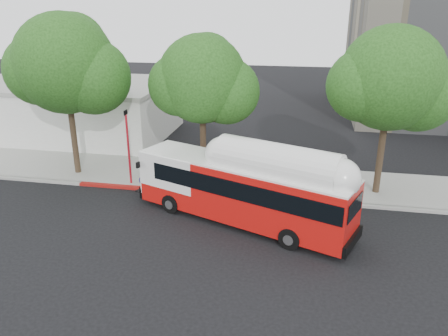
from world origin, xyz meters
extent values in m
plane|color=black|center=(0.00, 0.00, 0.00)|extent=(120.00, 120.00, 0.00)
cube|color=gray|center=(0.00, 6.50, 0.07)|extent=(60.00, 5.00, 0.15)
cube|color=gray|center=(0.00, 3.90, 0.07)|extent=(60.00, 0.30, 0.15)
cube|color=maroon|center=(-3.00, 3.90, 0.08)|extent=(10.00, 0.32, 0.16)
cylinder|color=#2D2116|center=(-9.00, 5.50, 3.04)|extent=(0.36, 0.36, 6.08)
sphere|color=#1B3E11|center=(-9.00, 5.50, 6.84)|extent=(5.80, 5.80, 5.80)
sphere|color=#1B3E11|center=(-7.41, 5.70, 6.08)|extent=(4.35, 4.35, 4.35)
cylinder|color=#2D2116|center=(-1.00, 6.00, 2.72)|extent=(0.36, 0.36, 5.44)
sphere|color=#1B3E11|center=(-1.00, 6.00, 6.12)|extent=(5.00, 5.00, 5.00)
sphere|color=#1B3E11|center=(0.38, 6.20, 5.44)|extent=(3.75, 3.75, 3.75)
cylinder|color=#2D2116|center=(9.00, 5.80, 2.88)|extent=(0.36, 0.36, 5.76)
sphere|color=#1B3E11|center=(9.00, 5.80, 6.48)|extent=(5.40, 5.40, 5.40)
sphere|color=#1B3E11|center=(10.48, 6.00, 5.76)|extent=(4.05, 4.05, 4.05)
cube|color=silver|center=(-14.00, 14.00, 2.00)|extent=(16.00, 10.00, 4.00)
cube|color=gray|center=(-14.00, 14.00, 4.10)|extent=(16.20, 10.20, 0.30)
cube|color=red|center=(2.06, 1.08, 1.63)|extent=(10.93, 6.19, 2.62)
cube|color=black|center=(2.48, 0.91, 2.17)|extent=(9.95, 5.84, 0.86)
cube|color=white|center=(2.06, 1.08, 2.97)|extent=(10.91, 6.12, 0.09)
cube|color=white|center=(3.74, 0.41, 3.21)|extent=(6.04, 3.82, 0.50)
cube|color=black|center=(-3.44, 3.27, 0.45)|extent=(1.27, 1.78, 0.05)
imported|color=navy|center=(-3.44, 3.27, 0.89)|extent=(1.07, 1.64, 0.81)
cylinder|color=red|center=(-5.02, 4.41, 2.14)|extent=(0.13, 0.13, 4.28)
cube|color=black|center=(-5.02, 4.41, 4.39)|extent=(0.05, 0.43, 0.27)
camera|label=1|loc=(4.83, -17.95, 10.02)|focal=35.00mm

